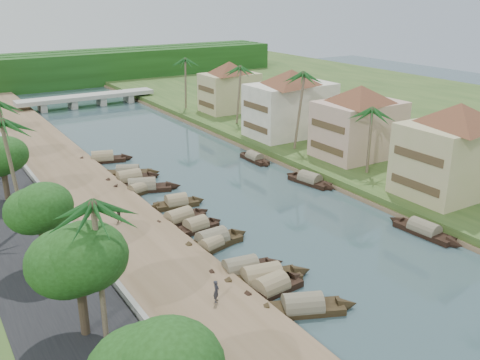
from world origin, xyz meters
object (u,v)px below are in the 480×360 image
person_near (216,291)px  sampan_1 (271,288)px  building_near (455,148)px  sampan_0 (303,307)px  bridge (87,98)px

person_near → sampan_1: bearing=-46.3°
building_near → sampan_0: (-27.93, -8.69, -5.97)m
bridge → person_near: bearing=-100.2°
sampan_0 → bridge: bearing=107.5°
bridge → sampan_0: bridge is taller
bridge → person_near: size_ratio=15.95×
building_near → sampan_0: bearing=-162.7°
building_near → person_near: building_near is taller
building_near → sampan_1: building_near is taller
bridge → sampan_0: (-8.94, -82.69, -1.30)m
sampan_0 → sampan_1: size_ratio=1.12×
bridge → building_near: bearing=-75.6°
bridge → building_near: size_ratio=1.89×
sampan_0 → person_near: person_near is taller
building_near → person_near: size_ratio=8.46×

